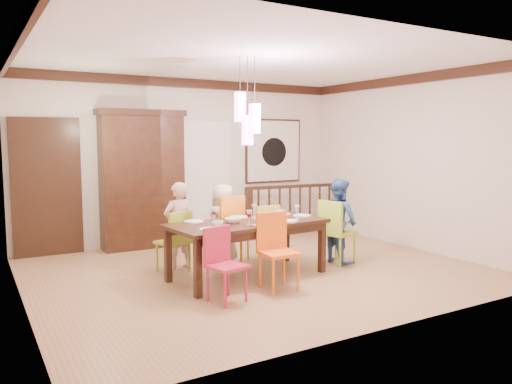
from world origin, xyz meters
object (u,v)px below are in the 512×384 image
china_hutch (142,179)px  person_far_mid (223,224)px  chair_end_right (338,227)px  person_far_left (178,226)px  dining_table (248,228)px  person_end_right (339,221)px  chair_far_left (173,237)px  balustrade (300,208)px

china_hutch → person_far_mid: bearing=-67.4°
person_far_mid → chair_end_right: bearing=125.4°
chair_end_right → person_far_left: person_far_left is taller
dining_table → person_far_left: person_far_left is taller
dining_table → chair_end_right: chair_end_right is taller
person_far_mid → person_end_right: bearing=127.8°
dining_table → person_end_right: person_end_right is taller
chair_far_left → balustrade: balustrade is taller
china_hutch → person_end_right: 3.37m
dining_table → china_hutch: (-0.63, 2.52, 0.50)m
dining_table → person_end_right: (1.56, 0.01, -0.04)m
person_far_mid → person_end_right: size_ratio=0.93×
balustrade → person_end_right: bearing=-105.2°
chair_end_right → china_hutch: (-2.13, 2.56, 0.62)m
chair_far_left → person_end_right: person_end_right is taller
person_far_left → person_end_right: size_ratio=0.98×
dining_table → chair_end_right: (1.51, -0.05, -0.12)m
balustrade → person_far_mid: person_far_mid is taller
dining_table → chair_end_right: 1.51m
chair_far_left → person_far_mid: (0.84, 0.13, 0.09)m
china_hutch → balustrade: size_ratio=1.01×
person_end_right → china_hutch: bearing=39.5°
person_far_left → balustrade: bearing=-164.8°
dining_table → balustrade: 3.23m
china_hutch → chair_far_left: bearing=-94.7°
chair_far_left → balustrade: (3.16, 1.44, 0.00)m
chair_end_right → person_far_left: bearing=54.7°
chair_end_right → china_hutch: 3.39m
chair_end_right → person_far_mid: person_far_mid is taller
dining_table → person_far_mid: 0.86m
chair_far_left → balustrade: 3.47m
person_far_left → person_far_mid: (0.70, -0.00, -0.03)m
chair_far_left → person_end_right: bearing=145.7°
china_hutch → person_end_right: (2.19, -2.51, -0.54)m
chair_far_left → person_end_right: size_ratio=0.69×
china_hutch → person_end_right: bearing=-48.9°
person_far_left → person_end_right: (2.20, -0.85, 0.01)m
person_far_left → chair_far_left: bearing=35.2°
chair_far_left → china_hutch: (0.15, 1.79, 0.67)m
chair_end_right → person_end_right: size_ratio=0.75×
person_far_left → person_end_right: bearing=150.6°
chair_end_right → person_end_right: (0.05, 0.05, 0.09)m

